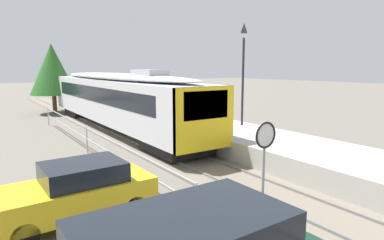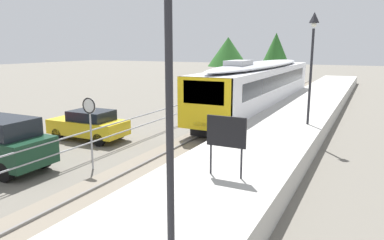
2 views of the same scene
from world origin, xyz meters
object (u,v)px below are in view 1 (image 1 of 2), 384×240
object	(u,v)px
commuter_train	(116,97)
parked_hatchback_yellow	(77,191)
platform_lamp_mid_platform	(243,55)
speed_limit_sign	(265,151)

from	to	relation	value
commuter_train	parked_hatchback_yellow	xyz separation A→B (m)	(-5.54, -11.47, -1.36)
platform_lamp_mid_platform	speed_limit_sign	distance (m)	10.73
commuter_train	platform_lamp_mid_platform	distance (m)	8.56
speed_limit_sign	parked_hatchback_yellow	world-z (taller)	speed_limit_sign
parked_hatchback_yellow	speed_limit_sign	bearing A→B (deg)	-46.44
platform_lamp_mid_platform	parked_hatchback_yellow	distance (m)	11.61
speed_limit_sign	parked_hatchback_yellow	distance (m)	4.94
platform_lamp_mid_platform	parked_hatchback_yellow	bearing A→B (deg)	-155.39
speed_limit_sign	commuter_train	bearing A→B (deg)	81.38
platform_lamp_mid_platform	parked_hatchback_yellow	xyz separation A→B (m)	(-9.97, -4.56, -3.83)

